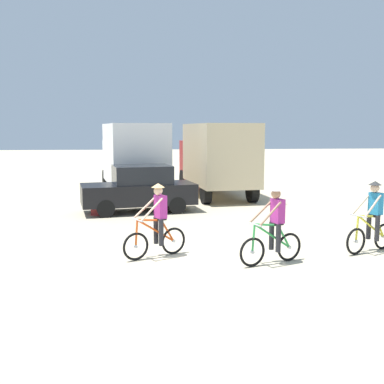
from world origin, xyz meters
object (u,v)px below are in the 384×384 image
(sedan_parked, at_px, (139,189))
(cyclist_orange_shirt, at_px, (157,223))
(cyclist_near_camera, at_px, (372,219))
(supply_crate, at_px, (101,208))
(box_truck_tan_camper, at_px, (216,156))
(box_truck_avon_van, at_px, (132,156))
(cyclist_cowboy_hat, at_px, (274,228))

(sedan_parked, bearing_deg, cyclist_orange_shirt, -85.71)
(cyclist_near_camera, relative_size, supply_crate, 3.29)
(box_truck_tan_camper, xyz_separation_m, cyclist_orange_shirt, (-3.05, -10.45, -1.03))
(sedan_parked, xyz_separation_m, cyclist_near_camera, (5.95, -6.46, -0.04))
(box_truck_tan_camper, height_order, supply_crate, box_truck_tan_camper)
(box_truck_avon_van, distance_m, cyclist_near_camera, 12.77)
(box_truck_tan_camper, distance_m, sedan_parked, 5.46)
(box_truck_tan_camper, bearing_deg, box_truck_avon_van, 171.83)
(box_truck_tan_camper, height_order, cyclist_orange_shirt, box_truck_tan_camper)
(box_truck_avon_van, bearing_deg, box_truck_tan_camper, -8.17)
(box_truck_avon_van, height_order, cyclist_cowboy_hat, box_truck_avon_van)
(sedan_parked, height_order, cyclist_near_camera, cyclist_near_camera)
(sedan_parked, bearing_deg, cyclist_cowboy_hat, -66.49)
(cyclist_near_camera, distance_m, supply_crate, 9.51)
(cyclist_cowboy_hat, xyz_separation_m, cyclist_near_camera, (2.79, 0.80, 0.00))
(box_truck_avon_van, xyz_separation_m, cyclist_cowboy_hat, (3.51, -11.86, -1.03))
(sedan_parked, relative_size, cyclist_orange_shirt, 2.44)
(supply_crate, bearing_deg, cyclist_orange_shirt, -72.50)
(cyclist_cowboy_hat, bearing_deg, supply_crate, 123.78)
(box_truck_avon_van, relative_size, cyclist_near_camera, 3.86)
(box_truck_avon_van, height_order, sedan_parked, box_truck_avon_van)
(cyclist_near_camera, bearing_deg, cyclist_orange_shirt, 179.47)
(box_truck_tan_camper, distance_m, cyclist_orange_shirt, 10.93)
(box_truck_avon_van, bearing_deg, supply_crate, -101.73)
(box_truck_avon_van, height_order, supply_crate, box_truck_avon_van)
(box_truck_avon_van, distance_m, cyclist_cowboy_hat, 12.41)
(box_truck_tan_camper, xyz_separation_m, cyclist_cowboy_hat, (-0.37, -11.30, -1.03))
(box_truck_tan_camper, height_order, cyclist_cowboy_hat, box_truck_tan_camper)
(cyclist_near_camera, bearing_deg, box_truck_avon_van, 119.66)
(box_truck_avon_van, xyz_separation_m, sedan_parked, (0.35, -4.60, -0.99))
(cyclist_cowboy_hat, bearing_deg, cyclist_orange_shirt, 162.33)
(box_truck_tan_camper, height_order, cyclist_near_camera, box_truck_tan_camper)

